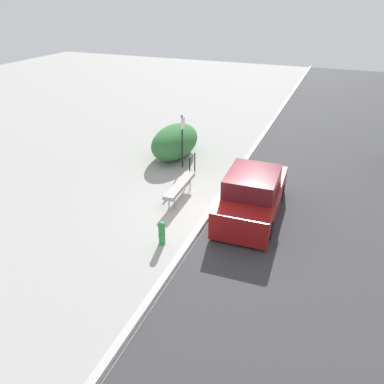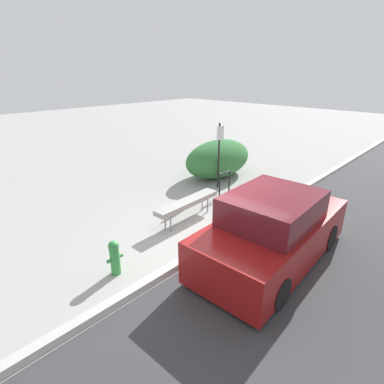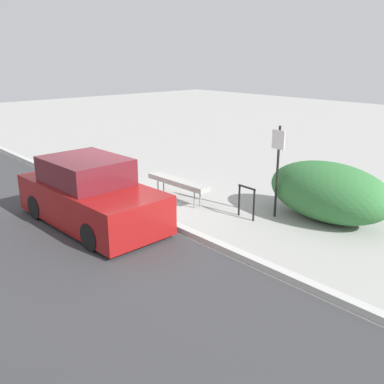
{
  "view_description": "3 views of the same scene",
  "coord_description": "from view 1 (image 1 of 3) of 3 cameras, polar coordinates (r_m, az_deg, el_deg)",
  "views": [
    {
      "loc": [
        -10.56,
        -3.49,
        6.69
      ],
      "look_at": [
        -0.28,
        0.64,
        0.74
      ],
      "focal_mm": 35.0,
      "sensor_mm": 36.0,
      "label": 1
    },
    {
      "loc": [
        -5.02,
        -3.93,
        3.91
      ],
      "look_at": [
        0.38,
        1.22,
        0.89
      ],
      "focal_mm": 28.0,
      "sensor_mm": 36.0,
      "label": 2
    },
    {
      "loc": [
        9.09,
        -5.94,
        3.89
      ],
      "look_at": [
        1.71,
        0.69,
        0.71
      ],
      "focal_mm": 40.0,
      "sensor_mm": 36.0,
      "label": 3
    }
  ],
  "objects": [
    {
      "name": "ground_plane",
      "position": [
        12.98,
        3.11,
        -2.83
      ],
      "size": [
        60.0,
        60.0,
        0.0
      ],
      "primitive_type": "plane",
      "color": "#9E9E99"
    },
    {
      "name": "road_strip",
      "position": [
        12.61,
        25.97,
        -7.05
      ],
      "size": [
        60.0,
        10.0,
        0.01
      ],
      "color": "#38383A",
      "rests_on": "ground_plane"
    },
    {
      "name": "curb",
      "position": [
        12.95,
        3.11,
        -2.58
      ],
      "size": [
        60.0,
        0.2,
        0.13
      ],
      "color": "#B7B7B2",
      "rests_on": "ground_plane"
    },
    {
      "name": "bench",
      "position": [
        13.45,
        -1.87,
        1.0
      ],
      "size": [
        2.19,
        0.45,
        0.61
      ],
      "rotation": [
        0.0,
        0.0,
        0.03
      ],
      "color": "gray",
      "rests_on": "ground_plane"
    },
    {
      "name": "bike_rack",
      "position": [
        15.41,
        0.05,
        4.56
      ],
      "size": [
        0.55,
        0.07,
        0.83
      ],
      "rotation": [
        0.0,
        0.0,
        -0.04
      ],
      "color": "black",
      "rests_on": "ground_plane"
    },
    {
      "name": "sign_post",
      "position": [
        15.66,
        -1.47,
        8.42
      ],
      "size": [
        0.36,
        0.08,
        2.3
      ],
      "color": "black",
      "rests_on": "ground_plane"
    },
    {
      "name": "fire_hydrant",
      "position": [
        11.16,
        -4.64,
        -6.12
      ],
      "size": [
        0.36,
        0.22,
        0.77
      ],
      "color": "#338C3F",
      "rests_on": "ground_plane"
    },
    {
      "name": "shrub_hedge",
      "position": [
        17.03,
        -2.61,
        7.69
      ],
      "size": [
        3.19,
        1.78,
        1.44
      ],
      "color": "#337038",
      "rests_on": "ground_plane"
    },
    {
      "name": "parked_car_near",
      "position": [
        12.57,
        9.14,
        -0.56
      ],
      "size": [
        4.18,
        1.92,
        1.61
      ],
      "rotation": [
        0.0,
        0.0,
        0.04
      ],
      "color": "black",
      "rests_on": "ground_plane"
    }
  ]
}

